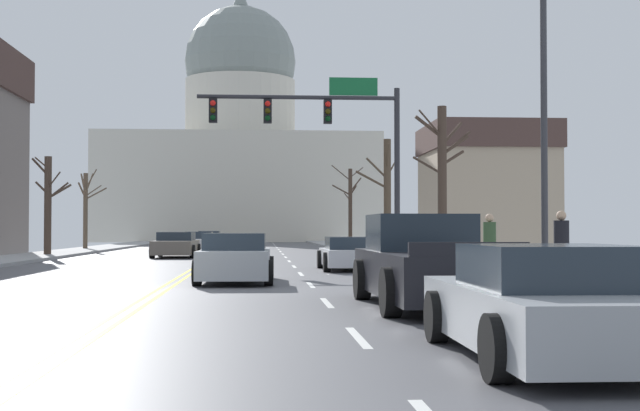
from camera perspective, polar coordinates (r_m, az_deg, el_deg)
name	(u,v)px	position (r m, az deg, el deg)	size (l,w,h in m)	color
ground	(160,290)	(19.86, -10.47, -5.51)	(20.00, 180.00, 0.20)	#515156
signal_gantry	(327,128)	(33.86, 0.45, 5.11)	(7.91, 0.41, 7.18)	#28282D
street_lamp_right	(529,74)	(18.95, 13.60, 8.44)	(2.34, 0.24, 7.61)	#333338
capitol_building	(240,156)	(99.27, -5.28, 3.23)	(30.10, 20.72, 29.24)	beige
sedan_near_00	(351,254)	(29.43, 2.06, -3.21)	(2.11, 4.45, 1.13)	silver
sedan_near_01	(236,259)	(22.75, -5.58, -3.55)	(2.05, 4.62, 1.29)	#9EA3A8
pickup_truck_near_02	(427,265)	(15.86, 7.06, -3.92)	(2.30, 5.82, 1.68)	black
sedan_near_03	(546,306)	(9.70, 14.65, -6.42)	(2.06, 4.60, 1.24)	#9EA3A8
sedan_oncoming_00	(176,245)	(42.85, -9.46, -2.60)	(2.18, 4.68, 1.23)	#6B6056
sedan_oncoming_01	(199,242)	(55.53, -7.98, -2.38)	(2.11, 4.46, 1.20)	silver
sedan_oncoming_02	(209,239)	(67.04, -7.30, -2.23)	(2.02, 4.59, 1.21)	#9EA3A8
flank_building_02	(486,186)	(64.64, 10.89, 1.29)	(8.83, 9.34, 8.98)	tan
bare_tree_00	(443,180)	(29.45, 8.07, 1.69)	(2.01, 1.66, 5.40)	#423328
bare_tree_01	(48,202)	(44.87, -17.47, 0.22)	(2.19, 2.36, 4.88)	#423328
bare_tree_02	(350,204)	(63.59, 1.99, 0.07)	(2.28, 1.26, 5.99)	#423328
bare_tree_03	(86,207)	(57.41, -15.16, -0.07)	(2.00, 2.02, 5.16)	brown
bare_tree_04	(387,194)	(41.15, 4.42, 0.74)	(1.98, 2.41, 5.51)	#4C3D2D
pedestrian_00	(561,244)	(20.09, 15.61, -2.46)	(0.35, 0.34, 1.67)	#4C4238
pedestrian_01	(490,242)	(23.41, 11.10, -2.36)	(0.35, 0.34, 1.66)	black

